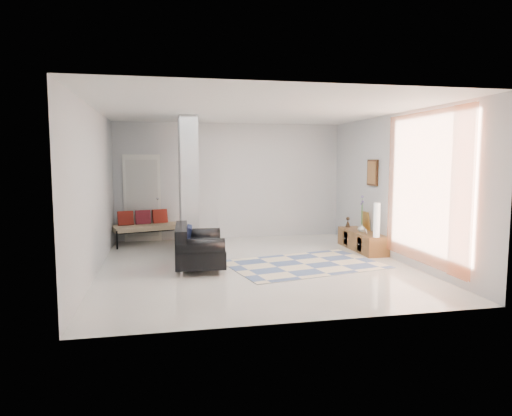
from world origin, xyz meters
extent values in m
plane|color=beige|center=(0.00, 0.00, 0.00)|extent=(6.00, 6.00, 0.00)
plane|color=white|center=(0.00, 0.00, 2.80)|extent=(6.00, 6.00, 0.00)
plane|color=silver|center=(0.00, 3.00, 1.40)|extent=(6.00, 0.00, 6.00)
plane|color=silver|center=(0.00, -3.00, 1.40)|extent=(6.00, 0.00, 6.00)
plane|color=silver|center=(-2.75, 0.00, 1.40)|extent=(0.00, 6.00, 6.00)
plane|color=silver|center=(2.75, 0.00, 1.40)|extent=(0.00, 6.00, 6.00)
cube|color=#AEB3B5|center=(-1.10, 1.60, 1.40)|extent=(0.35, 1.20, 2.80)
cube|color=white|center=(-2.10, 2.96, 1.02)|extent=(0.85, 0.06, 2.04)
plane|color=#FF7E43|center=(2.67, -1.15, 1.45)|extent=(0.00, 2.55, 2.55)
cube|color=#3B2110|center=(2.72, 0.90, 1.65)|extent=(0.04, 0.45, 0.55)
cube|color=brown|center=(2.52, 0.90, 0.20)|extent=(0.45, 1.62, 0.40)
cube|color=#3B2110|center=(2.30, 0.54, 0.20)|extent=(0.02, 0.22, 0.28)
cube|color=#3B2110|center=(2.30, 1.26, 0.20)|extent=(0.02, 0.22, 0.28)
cube|color=gold|center=(2.70, 1.12, 0.60)|extent=(0.09, 0.32, 0.40)
cube|color=silver|center=(2.42, 0.54, 0.46)|extent=(0.04, 0.10, 0.12)
cylinder|color=silver|center=(-1.35, -0.53, 0.05)|extent=(0.05, 0.05, 0.10)
cylinder|color=silver|center=(-1.29, 0.62, 0.05)|extent=(0.05, 0.05, 0.10)
cylinder|color=silver|center=(-0.71, -0.57, 0.05)|extent=(0.05, 0.05, 0.10)
cylinder|color=silver|center=(-0.65, 0.59, 0.05)|extent=(0.05, 0.05, 0.10)
cube|color=black|center=(-1.00, 0.03, 0.25)|extent=(0.91, 1.44, 0.30)
cube|color=black|center=(-1.32, 0.04, 0.58)|extent=(0.27, 1.41, 0.36)
cylinder|color=black|center=(-1.03, -0.55, 0.48)|extent=(0.81, 0.32, 0.28)
cylinder|color=black|center=(-0.97, 0.61, 0.48)|extent=(0.81, 0.32, 0.28)
cube|color=black|center=(-1.20, 0.04, 0.60)|extent=(0.17, 0.52, 0.31)
cylinder|color=black|center=(-2.61, 2.03, 0.20)|extent=(0.04, 0.04, 0.40)
cylinder|color=black|center=(-1.00, 2.50, 0.20)|extent=(0.04, 0.04, 0.40)
cylinder|color=black|center=(-2.80, 2.70, 0.20)|extent=(0.04, 0.04, 0.40)
cylinder|color=black|center=(-1.19, 3.17, 0.20)|extent=(0.04, 0.04, 0.40)
cube|color=beige|center=(-1.90, 2.60, 0.38)|extent=(1.83, 1.16, 0.12)
cube|color=maroon|center=(-2.47, 2.59, 0.60)|extent=(0.37, 0.25, 0.33)
cube|color=maroon|center=(-2.08, 2.70, 0.60)|extent=(0.37, 0.25, 0.33)
cube|color=maroon|center=(-1.70, 2.81, 0.60)|extent=(0.37, 0.25, 0.33)
cube|color=beige|center=(0.90, -0.16, 0.01)|extent=(3.02, 2.33, 0.01)
cylinder|color=white|center=(2.50, 0.21, 0.74)|extent=(0.12, 0.12, 0.68)
imported|color=silver|center=(2.47, 0.83, 0.48)|extent=(0.17, 0.17, 0.17)
camera|label=1|loc=(-1.64, -8.04, 1.94)|focal=32.00mm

